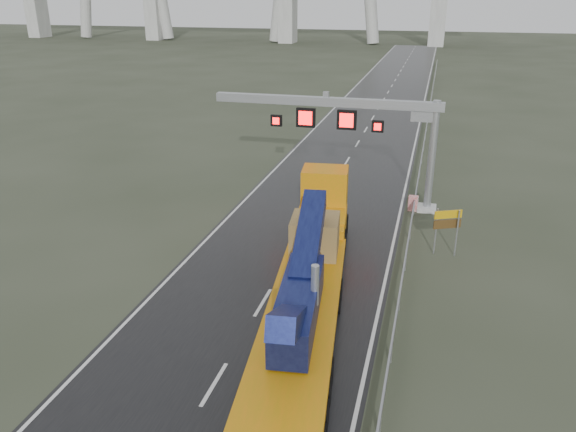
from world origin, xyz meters
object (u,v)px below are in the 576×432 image
(exit_sign_pair, at_px, (447,223))
(heavy_haul_truck, at_px, (312,254))
(sign_gantry, at_px, (358,122))
(striped_barrier, at_px, (413,203))

(exit_sign_pair, bearing_deg, heavy_haul_truck, -163.55)
(sign_gantry, xyz_separation_m, exit_sign_pair, (5.94, -6.56, -3.77))
(sign_gantry, relative_size, striped_barrier, 14.47)
(sign_gantry, bearing_deg, striped_barrier, -3.95)
(exit_sign_pair, relative_size, striped_barrier, 2.56)
(sign_gantry, xyz_separation_m, striped_barrier, (3.91, -0.27, -5.10))
(striped_barrier, bearing_deg, sign_gantry, 178.77)
(heavy_haul_truck, height_order, striped_barrier, heavy_haul_truck)
(sign_gantry, height_order, exit_sign_pair, sign_gantry)
(exit_sign_pair, distance_m, striped_barrier, 6.75)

